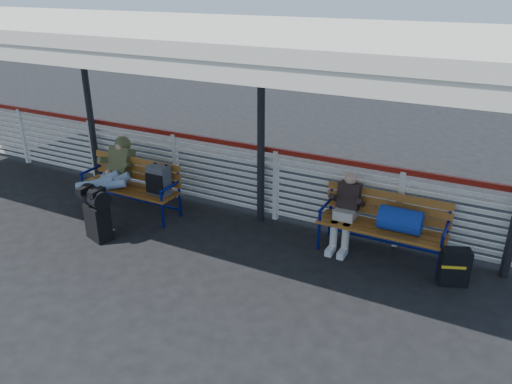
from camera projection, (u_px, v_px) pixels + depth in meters
The scene contains 9 objects.
ground at pixel (105, 240), 7.68m from camera, with size 60.00×60.00×0.00m, color black.
fence at pixel (176, 163), 8.97m from camera, with size 12.08×0.08×1.24m.
canopy at pixel (123, 29), 7.19m from camera, with size 12.60×3.60×3.16m.
luggage_stack at pixel (97, 211), 7.56m from camera, with size 0.58×0.43×0.85m.
bench_left at pixel (141, 181), 8.33m from camera, with size 1.80×0.56×0.95m.
bench_right at pixel (392, 220), 7.00m from camera, with size 1.80×0.56×0.92m.
traveler_man at pixel (109, 177), 8.16m from camera, with size 0.94×1.64×0.77m.
companion_person at pixel (345, 210), 7.28m from camera, with size 0.32×0.66×1.15m.
suitcase_side at pixel (454, 267), 6.49m from camera, with size 0.42×0.34×0.51m.
Camera 1 is at (5.20, -4.92, 3.71)m, focal length 35.00 mm.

